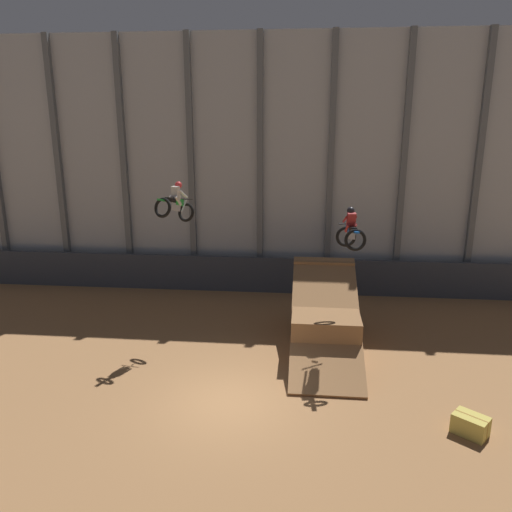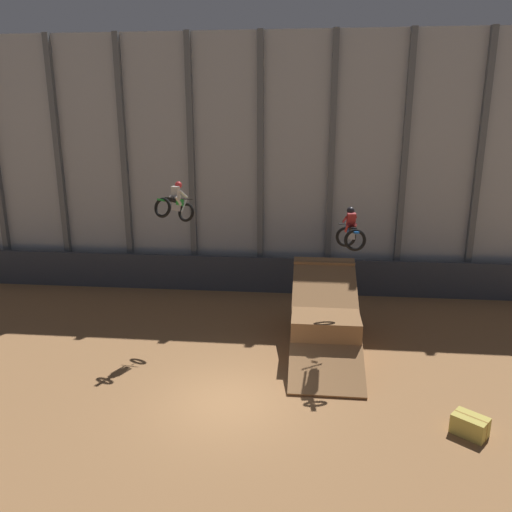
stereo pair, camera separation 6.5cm
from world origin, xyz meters
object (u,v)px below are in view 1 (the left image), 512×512
Objects in this scene: rider_bike_left_air at (175,204)px; hay_bale_trackside at (470,425)px; dirt_ramp at (324,317)px; rider_bike_right_air at (351,232)px.

rider_bike_left_air reaches higher than hay_bale_trackside.
hay_bale_trackside is at bearing -56.09° from dirt_ramp.
rider_bike_right_air reaches higher than dirt_ramp.
rider_bike_right_air reaches higher than hay_bale_trackside.
rider_bike_left_air is 12.00m from hay_bale_trackside.
dirt_ramp is 4.00m from rider_bike_right_air.
dirt_ramp reaches higher than hay_bale_trackside.
rider_bike_left_air is at bearing 162.51° from rider_bike_right_air.
rider_bike_right_air is at bearing -61.53° from dirt_ramp.
rider_bike_left_air is 1.68× the size of hay_bale_trackside.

